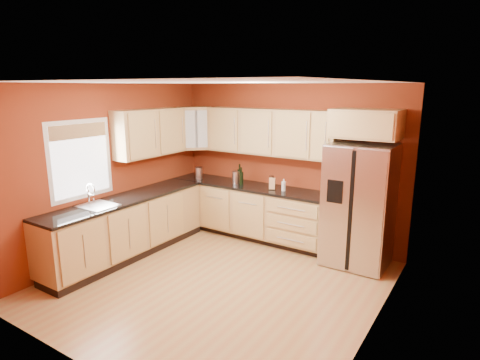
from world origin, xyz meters
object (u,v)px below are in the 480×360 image
object	(u,v)px
wine_bottle_a	(240,174)
soap_dispenser	(284,185)
refrigerator	(359,205)
canister_left	(199,173)
knife_block	(272,183)

from	to	relation	value
wine_bottle_a	soap_dispenser	bearing A→B (deg)	-3.24
wine_bottle_a	refrigerator	bearing A→B (deg)	-2.23
refrigerator	canister_left	size ratio (longest dim) A/B	8.39
canister_left	knife_block	bearing A→B (deg)	1.66
refrigerator	soap_dispenser	distance (m)	1.24
refrigerator	wine_bottle_a	xyz separation A→B (m)	(-2.10, 0.08, 0.20)
refrigerator	knife_block	bearing A→B (deg)	178.75
wine_bottle_a	knife_block	xyz separation A→B (m)	(0.66, -0.05, -0.07)
knife_block	wine_bottle_a	bearing A→B (deg)	151.20
refrigerator	knife_block	distance (m)	1.44
wine_bottle_a	canister_left	bearing A→B (deg)	-173.49
refrigerator	soap_dispenser	world-z (taller)	refrigerator
wine_bottle_a	soap_dispenser	xyz separation A→B (m)	(0.87, -0.05, -0.07)
canister_left	soap_dispenser	bearing A→B (deg)	1.50
knife_block	soap_dispenser	world-z (taller)	soap_dispenser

